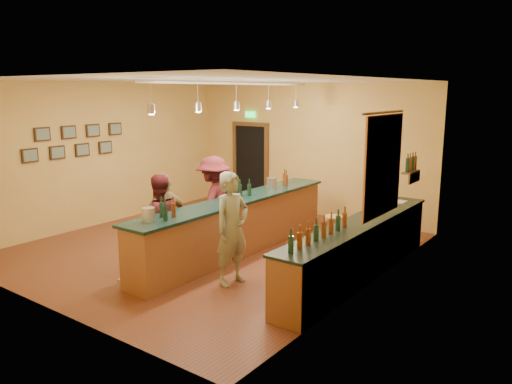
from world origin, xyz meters
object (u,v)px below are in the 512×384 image
Objects in this scene: back_counter at (358,249)px; bar_stool at (333,224)px; customer_c at (214,203)px; customer_b at (165,221)px; bartender at (232,229)px; customer_a at (159,222)px; tasting_bar at (237,222)px.

bar_stool is (-0.88, 0.79, 0.11)m from back_counter.
customer_b is at bearing -12.72° from customer_c.
customer_b reaches higher than back_counter.
customer_b is at bearing 100.34° from bartender.
customer_b is (0.00, 0.15, -0.00)m from customer_a.
bartender is 1.00× the size of customer_c.
back_counter is 2.53× the size of customer_c.
customer_a is (-2.92, -1.62, 0.34)m from back_counter.
tasting_bar is 2.83× the size of customer_c.
customer_c is at bearing -175.80° from customer_b.
customer_a is at bearing 4.20° from customer_b.
customer_a is 0.91× the size of customer_c.
tasting_bar is 1.42m from customer_b.
customer_a is at bearing -130.21° from bar_stool.
back_counter is 2.10m from bartender.
back_counter is 2.96m from customer_c.
back_counter is at bearing 4.36° from tasting_bar.
tasting_bar is 6.88× the size of bar_stool.
customer_c is at bearing -156.78° from customer_a.
customer_c is (-0.55, -0.02, 0.29)m from tasting_bar.
bar_stool is (1.49, 0.97, -0.01)m from tasting_bar.
bartender is at bearing 122.02° from customer_a.
back_counter is at bearing 120.92° from customer_b.
customer_c is (-1.42, 1.20, 0.00)m from bartender.
customer_a is at bearing -12.72° from customer_c.
bartender reaches higher than customer_b.
customer_b is (-0.55, -1.29, 0.21)m from tasting_bar.
customer_a reaches higher than back_counter.
bar_stool is at bearing 142.15° from customer_b.
customer_a is 1.42m from customer_c.
customer_a is 0.15m from customer_b.
customer_b is 0.91× the size of customer_c.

